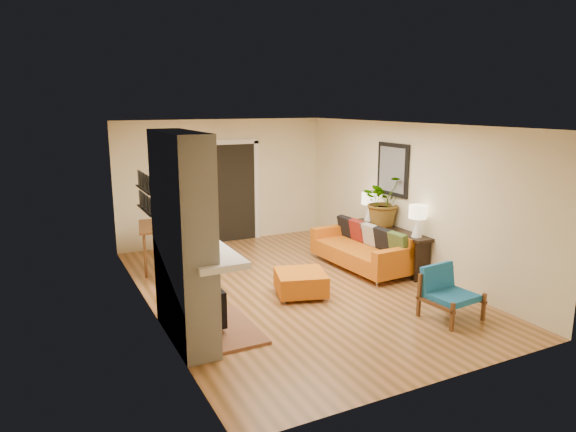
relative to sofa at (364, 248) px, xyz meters
name	(u,v)px	position (x,y,z in m)	size (l,w,h in m)	color
room_shell	(261,186)	(-1.03, 2.24, 0.89)	(6.50, 6.50, 6.50)	#B57645
fireplace	(186,243)	(-3.64, -1.39, 0.89)	(1.09, 1.68, 2.60)	white
sofa	(364,248)	(0.00, 0.00, 0.00)	(0.97, 2.06, 0.80)	silver
ottoman	(301,282)	(-1.69, -0.74, -0.13)	(0.93, 0.93, 0.38)	silver
blue_chair	(446,290)	(-0.26, -2.34, 0.03)	(0.74, 0.73, 0.71)	brown
dining_table	(166,233)	(-3.21, 1.55, 0.30)	(1.01, 1.88, 0.99)	brown
console_table	(391,236)	(0.43, -0.22, 0.23)	(0.34, 1.85, 0.72)	black
lamp_near	(418,217)	(0.43, -0.89, 0.71)	(0.30, 0.30, 0.54)	white
lamp_far	(369,203)	(0.43, 0.48, 0.71)	(0.30, 0.30, 0.54)	white
houseplant	(384,200)	(0.42, 0.02, 0.84)	(0.84, 0.73, 0.94)	#1E5919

